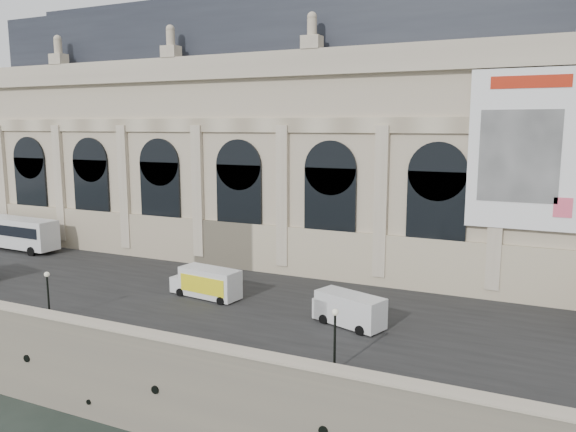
% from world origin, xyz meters
% --- Properties ---
extents(quay, '(160.00, 70.00, 6.00)m').
position_xyz_m(quay, '(0.00, 35.00, 3.00)').
color(quay, gray).
rests_on(quay, ground).
extents(street, '(160.00, 24.00, 0.06)m').
position_xyz_m(street, '(0.00, 14.00, 6.03)').
color(street, '#2D2D2D').
rests_on(street, quay).
extents(parapet, '(160.00, 1.40, 1.21)m').
position_xyz_m(parapet, '(0.00, 0.60, 6.62)').
color(parapet, gray).
rests_on(parapet, quay).
extents(museum, '(69.00, 18.70, 29.10)m').
position_xyz_m(museum, '(-5.98, 30.86, 19.72)').
color(museum, '#BAAD8F').
rests_on(museum, quay).
extents(bus_left, '(13.55, 3.56, 3.96)m').
position_xyz_m(bus_left, '(-33.85, 18.44, 8.22)').
color(bus_left, silver).
rests_on(bus_left, quay).
extents(van_c, '(5.95, 3.78, 2.48)m').
position_xyz_m(van_c, '(11.60, 10.75, 7.27)').
color(van_c, silver).
rests_on(van_c, quay).
extents(box_truck, '(6.85, 3.06, 2.67)m').
position_xyz_m(box_truck, '(-1.79, 12.13, 7.35)').
color(box_truck, silver).
rests_on(box_truck, quay).
extents(lamp_left, '(0.40, 0.40, 3.90)m').
position_xyz_m(lamp_left, '(-9.57, 1.96, 7.94)').
color(lamp_left, black).
rests_on(lamp_left, quay).
extents(lamp_right, '(0.41, 0.41, 4.03)m').
position_xyz_m(lamp_right, '(13.65, 2.67, 8.00)').
color(lamp_right, black).
rests_on(lamp_right, quay).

